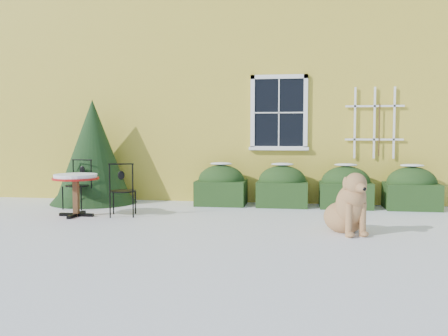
% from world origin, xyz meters
% --- Properties ---
extents(ground, '(80.00, 80.00, 0.00)m').
position_xyz_m(ground, '(0.00, 0.00, 0.00)').
color(ground, white).
rests_on(ground, ground).
extents(house, '(12.40, 8.40, 6.40)m').
position_xyz_m(house, '(0.00, 7.00, 3.22)').
color(house, yellow).
rests_on(house, ground).
extents(hedge_row, '(4.95, 0.80, 0.91)m').
position_xyz_m(hedge_row, '(1.65, 2.55, 0.40)').
color(hedge_row, '#193213').
rests_on(hedge_row, ground).
extents(evergreen_shrub, '(1.87, 1.87, 2.26)m').
position_xyz_m(evergreen_shrub, '(-3.12, 2.40, 0.91)').
color(evergreen_shrub, black).
rests_on(evergreen_shrub, ground).
extents(bistro_table, '(0.84, 0.84, 0.78)m').
position_xyz_m(bistro_table, '(-2.71, 0.67, 0.65)').
color(bistro_table, black).
rests_on(bistro_table, ground).
extents(patio_chair_near, '(0.53, 0.52, 0.99)m').
position_xyz_m(patio_chair_near, '(-1.86, 0.79, 0.50)').
color(patio_chair_near, black).
rests_on(patio_chair_near, ground).
extents(patio_chair_far, '(0.48, 0.48, 0.99)m').
position_xyz_m(patio_chair_far, '(-3.11, 1.62, 0.50)').
color(patio_chair_far, black).
rests_on(patio_chair_far, ground).
extents(dog, '(0.82, 1.08, 0.97)m').
position_xyz_m(dog, '(2.11, -0.19, 0.39)').
color(dog, tan).
rests_on(dog, ground).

